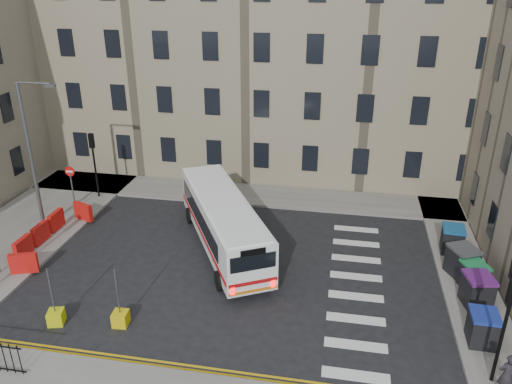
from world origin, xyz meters
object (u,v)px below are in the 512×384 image
(wheelie_bin_e, at_px, (452,239))
(pedestrian, at_px, (507,375))
(bollard_yellow, at_px, (121,319))
(wheelie_bin_d, at_px, (462,261))
(wheelie_bin_b, at_px, (477,290))
(bollard_chevron, at_px, (56,317))
(streetlamp, at_px, (31,156))
(wheelie_bin_a, at_px, (482,328))
(bus, at_px, (223,221))
(wheelie_bin_c, at_px, (474,276))

(wheelie_bin_e, xyz_separation_m, pedestrian, (0.11, -9.52, 0.15))
(bollard_yellow, bearing_deg, pedestrian, -5.01)
(wheelie_bin_d, xyz_separation_m, pedestrian, (0.03, -7.39, 0.11))
(wheelie_bin_b, height_order, bollard_chevron, wheelie_bin_b)
(streetlamp, relative_size, wheelie_bin_e, 6.05)
(wheelie_bin_a, bearing_deg, wheelie_bin_e, 90.70)
(wheelie_bin_a, height_order, wheelie_bin_b, wheelie_bin_b)
(wheelie_bin_d, distance_m, bollard_chevron, 17.95)
(bollard_yellow, height_order, bollard_chevron, same)
(bus, distance_m, wheelie_bin_b, 12.08)
(wheelie_bin_e, height_order, bollard_yellow, wheelie_bin_e)
(wheelie_bin_c, relative_size, wheelie_bin_e, 1.02)
(wheelie_bin_e, distance_m, bollard_yellow, 16.29)
(wheelie_bin_a, relative_size, wheelie_bin_e, 0.96)
(wheelie_bin_b, relative_size, wheelie_bin_e, 1.07)
(wheelie_bin_b, height_order, wheelie_bin_e, wheelie_bin_b)
(pedestrian, distance_m, bollard_yellow, 14.20)
(wheelie_bin_d, bearing_deg, wheelie_bin_b, -110.10)
(wheelie_bin_a, relative_size, wheelie_bin_c, 0.94)
(wheelie_bin_b, distance_m, bollard_yellow, 14.80)
(bollard_yellow, xyz_separation_m, bollard_chevron, (-2.60, -0.40, 0.00))
(wheelie_bin_b, bearing_deg, bollard_chevron, -176.65)
(wheelie_bin_d, bearing_deg, pedestrian, -114.37)
(wheelie_bin_a, height_order, wheelie_bin_d, wheelie_bin_d)
(wheelie_bin_b, bearing_deg, wheelie_bin_a, -107.97)
(wheelie_bin_c, height_order, bollard_chevron, wheelie_bin_c)
(bus, distance_m, wheelie_bin_c, 11.96)
(bus, height_order, pedestrian, bus)
(wheelie_bin_c, bearing_deg, bollard_yellow, 179.41)
(pedestrian, bearing_deg, wheelie_bin_e, -96.96)
(bollard_yellow, bearing_deg, wheelie_bin_e, 30.57)
(pedestrian, bearing_deg, bus, -42.44)
(pedestrian, xyz_separation_m, bollard_chevron, (-16.73, 0.84, -0.67))
(wheelie_bin_c, xyz_separation_m, wheelie_bin_e, (-0.38, 3.19, 0.06))
(wheelie_bin_d, height_order, bollard_yellow, wheelie_bin_d)
(streetlamp, distance_m, wheelie_bin_c, 22.42)
(wheelie_bin_e, relative_size, pedestrian, 0.82)
(streetlamp, xyz_separation_m, wheelie_bin_a, (21.63, -5.51, -3.53))
(streetlamp, distance_m, wheelie_bin_e, 22.01)
(streetlamp, distance_m, bollard_chevron, 9.74)
(streetlamp, bearing_deg, wheelie_bin_c, -4.65)
(bus, xyz_separation_m, wheelie_bin_b, (11.69, -2.94, -0.72))
(wheelie_bin_b, bearing_deg, bollard_yellow, -175.70)
(wheelie_bin_a, distance_m, wheelie_bin_e, 6.91)
(wheelie_bin_a, xyz_separation_m, pedestrian, (0.16, -2.62, 0.17))
(bollard_chevron, bearing_deg, streetlamp, 124.80)
(wheelie_bin_d, distance_m, pedestrian, 7.39)
(wheelie_bin_a, xyz_separation_m, bollard_yellow, (-13.97, -1.38, -0.50))
(wheelie_bin_b, bearing_deg, bus, 155.13)
(bollard_yellow, bearing_deg, streetlamp, 138.06)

